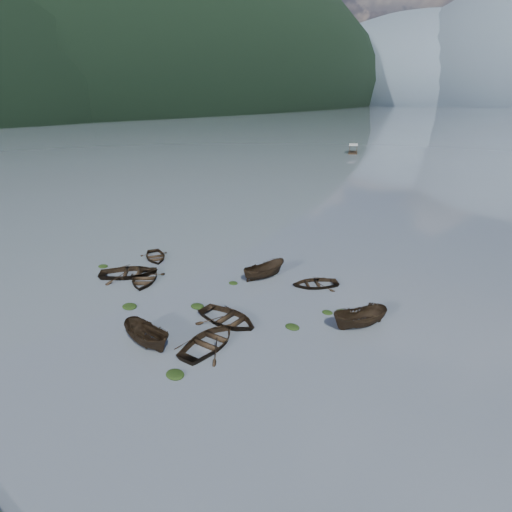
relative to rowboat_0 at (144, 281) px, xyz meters
The scene contains 21 objects.
ground_plane 8.89m from the rowboat_0, 37.28° to the right, with size 2400.00×2400.00×0.00m, color slate.
left_ridge_far 532.45m from the rowboat_0, 152.65° to the left, with size 560.00×1400.00×380.00m, color black.
haze_mtn_a 929.68m from the rowboat_0, 105.79° to the left, with size 520.00×520.00×280.00m, color #475666.
rowboat_0 is the anchor object (origin of this frame).
rowboat_1 2.00m from the rowboat_0, behind, with size 3.60×5.04×1.04m, color black.
rowboat_2 9.79m from the rowboat_0, 36.19° to the right, with size 1.58×4.20×1.62m, color black.
rowboat_3 11.64m from the rowboat_0, 17.21° to the right, with size 3.35×4.68×0.97m, color black.
rowboat_4 10.15m from the rowboat_0, ahead, with size 3.37×4.72×0.98m, color black.
rowboat_5 18.32m from the rowboat_0, 14.30° to the left, with size 1.59×4.23×1.63m, color black.
rowboat_6 5.20m from the rowboat_0, 130.68° to the left, with size 2.76×3.87×0.80m, color black.
rowboat_7 14.62m from the rowboat_0, 34.51° to the left, with size 2.80×3.93×0.81m, color black.
rowboat_8 10.38m from the rowboat_0, 42.16° to the left, with size 1.56×4.16×1.61m, color black.
weed_clump_0 4.55m from the rowboat_0, 51.36° to the right, with size 1.20×0.98×0.26m, color black.
weed_clump_1 6.88m from the rowboat_0, ahead, with size 1.11×0.88×0.24m, color black.
weed_clump_2 13.46m from the rowboat_0, 30.32° to the right, with size 1.18×0.94×0.25m, color black.
weed_clump_3 15.85m from the rowboat_0, 17.94° to the left, with size 0.81×0.69×0.18m, color black.
weed_clump_4 14.24m from the rowboat_0, ahead, with size 1.05×0.84×0.22m, color black.
weed_clump_5 5.68m from the rowboat_0, behind, with size 1.02×0.82×0.21m, color black.
weed_clump_6 7.71m from the rowboat_0, 34.78° to the left, with size 0.82×0.69×0.17m, color black.
weed_clump_7 16.98m from the rowboat_0, 18.93° to the left, with size 1.16×0.93×0.25m, color black.
pontoon_left 91.31m from the rowboat_0, 104.01° to the left, with size 2.46×5.90×2.26m, color black, non-canonical shape.
Camera 1 is at (19.62, -13.29, 14.84)m, focal length 28.00 mm.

